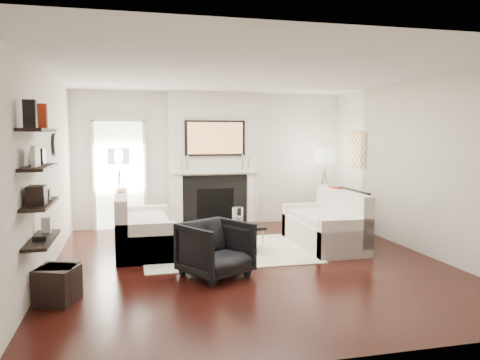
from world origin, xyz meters
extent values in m
plane|color=black|center=(0.00, 0.00, 0.00)|extent=(6.00, 6.00, 0.00)
plane|color=white|center=(0.00, 0.00, 2.70)|extent=(6.00, 6.00, 0.00)
plane|color=silver|center=(0.00, 3.00, 1.35)|extent=(5.50, 0.00, 5.50)
plane|color=silver|center=(0.00, -3.00, 1.35)|extent=(5.50, 0.00, 5.50)
plane|color=silver|center=(-2.75, 0.00, 1.35)|extent=(0.00, 6.00, 6.00)
plane|color=silver|center=(2.75, 0.00, 1.35)|extent=(0.00, 6.00, 6.00)
cube|color=silver|center=(0.00, 2.88, 1.35)|extent=(1.80, 0.25, 2.70)
cube|color=black|center=(0.00, 2.74, 0.52)|extent=(1.30, 0.02, 1.04)
cube|color=black|center=(0.00, 2.73, 0.45)|extent=(0.75, 0.02, 0.65)
cube|color=white|center=(-0.72, 2.71, 0.55)|extent=(0.12, 0.08, 1.10)
cube|color=white|center=(0.72, 2.71, 0.55)|extent=(0.12, 0.08, 1.10)
cube|color=white|center=(0.00, 2.69, 1.12)|extent=(1.70, 0.18, 0.07)
cube|color=black|center=(0.00, 2.71, 1.78)|extent=(1.20, 0.06, 0.70)
cube|color=#BF723F|center=(0.00, 2.68, 1.78)|extent=(1.10, 0.00, 0.62)
cylinder|color=silver|center=(-0.55, 2.70, 1.30)|extent=(0.04, 0.04, 0.30)
cylinder|color=silver|center=(-0.68, 2.70, 1.27)|extent=(0.04, 0.04, 0.24)
cylinder|color=silver|center=(0.55, 2.70, 1.30)|extent=(0.04, 0.04, 0.30)
cylinder|color=silver|center=(0.68, 2.70, 1.27)|extent=(0.04, 0.04, 0.24)
cube|color=white|center=(-1.85, 2.98, 1.05)|extent=(0.90, 0.02, 2.10)
cube|color=white|center=(-2.33, 2.96, 1.05)|extent=(0.06, 0.06, 2.16)
cube|color=white|center=(-1.37, 2.96, 1.05)|extent=(0.06, 0.06, 2.16)
cube|color=white|center=(-1.85, 2.96, 2.13)|extent=(1.02, 0.06, 0.06)
cube|color=#F2ECC6|center=(-0.20, 0.71, 0.01)|extent=(2.60, 2.00, 0.01)
cube|color=white|center=(-1.46, 1.09, 0.21)|extent=(0.85, 1.80, 0.42)
cube|color=white|center=(-1.80, 1.09, 0.53)|extent=(0.18, 1.80, 0.80)
cube|color=white|center=(-1.46, 0.28, 0.30)|extent=(0.85, 0.18, 0.60)
cube|color=white|center=(-1.46, 1.90, 0.30)|extent=(0.85, 0.18, 0.60)
cube|color=white|center=(-1.41, 1.09, 0.47)|extent=(0.63, 1.44, 0.10)
cube|color=#A22E14|center=(-1.80, 1.39, 0.73)|extent=(0.10, 0.42, 0.42)
cube|color=black|center=(-1.80, 0.79, 0.72)|extent=(0.10, 0.40, 0.40)
cube|color=white|center=(1.46, 0.72, 0.21)|extent=(0.85, 1.80, 0.42)
cube|color=white|center=(1.80, 0.72, 0.53)|extent=(0.18, 1.80, 0.80)
cube|color=white|center=(1.46, -0.09, 0.30)|extent=(0.85, 0.18, 0.60)
cube|color=white|center=(1.46, 1.53, 0.30)|extent=(0.85, 0.18, 0.60)
cube|color=white|center=(1.41, 0.72, 0.47)|extent=(0.63, 1.44, 0.10)
cube|color=#A22E14|center=(1.80, 1.02, 0.73)|extent=(0.10, 0.42, 0.42)
cube|color=black|center=(1.80, 0.42, 0.72)|extent=(0.10, 0.40, 0.40)
cube|color=black|center=(-0.17, 0.67, 0.40)|extent=(1.10, 0.55, 0.04)
cylinder|color=silver|center=(-0.67, 0.45, 0.19)|extent=(0.02, 0.02, 0.38)
cylinder|color=silver|center=(0.33, 0.45, 0.19)|extent=(0.02, 0.02, 0.38)
cylinder|color=silver|center=(-0.67, 0.89, 0.19)|extent=(0.02, 0.02, 0.38)
cylinder|color=silver|center=(0.33, 0.89, 0.19)|extent=(0.02, 0.02, 0.38)
cylinder|color=white|center=(-0.02, 0.67, 0.56)|extent=(0.17, 0.17, 0.30)
cylinder|color=white|center=(-0.02, 0.67, 0.49)|extent=(0.11, 0.11, 0.16)
cylinder|color=#AF381D|center=(-0.42, 0.67, 0.45)|extent=(0.26, 0.26, 0.04)
imported|color=black|center=(-0.60, -0.52, 0.40)|extent=(1.03, 1.01, 0.80)
cylinder|color=silver|center=(-1.85, 2.57, 0.60)|extent=(0.02, 0.02, 1.20)
cylinder|color=white|center=(-1.85, 2.57, 1.45)|extent=(0.40, 0.40, 0.30)
cylinder|color=silver|center=(-1.74, 2.57, 0.60)|extent=(0.25, 0.02, 1.23)
cylinder|color=silver|center=(-1.91, 2.66, 0.60)|extent=(0.14, 0.22, 1.23)
cylinder|color=silver|center=(-1.91, 2.47, 0.60)|extent=(0.14, 0.22, 1.23)
cylinder|color=silver|center=(2.05, 2.06, 0.60)|extent=(0.02, 0.02, 1.20)
cylinder|color=white|center=(2.05, 2.06, 1.45)|extent=(0.40, 0.40, 0.30)
cylinder|color=silver|center=(2.16, 2.06, 0.60)|extent=(0.25, 0.02, 1.23)
cylinder|color=silver|center=(2.00, 2.16, 0.60)|extent=(0.14, 0.22, 1.23)
cylinder|color=silver|center=(1.99, 1.97, 0.60)|extent=(0.14, 0.22, 1.23)
cube|color=black|center=(2.57, 2.09, 0.73)|extent=(0.35, 1.20, 0.04)
cube|color=black|center=(2.57, 1.54, 0.35)|extent=(0.30, 0.04, 0.71)
cube|color=black|center=(2.57, 2.64, 0.35)|extent=(0.30, 0.04, 0.71)
cube|color=tan|center=(2.73, 2.05, 1.55)|extent=(0.03, 0.70, 0.70)
cube|color=black|center=(-2.62, -1.00, 0.70)|extent=(0.25, 1.00, 0.03)
cube|color=black|center=(-2.62, -1.00, 1.10)|extent=(0.25, 1.00, 0.04)
cube|color=black|center=(-2.62, -1.00, 1.50)|extent=(0.25, 1.00, 0.04)
cube|color=black|center=(-2.62, -1.00, 1.90)|extent=(0.25, 1.00, 0.04)
cube|color=black|center=(-2.62, -1.36, 2.06)|extent=(0.12, 0.10, 0.28)
cube|color=#A22E14|center=(-2.62, -0.73, 2.06)|extent=(0.12, 0.10, 0.28)
cube|color=white|center=(-2.62, -1.15, 1.63)|extent=(0.04, 0.30, 0.22)
cube|color=black|center=(-2.62, -0.75, 1.61)|extent=(0.04, 0.22, 0.18)
cube|color=black|center=(-2.62, -1.19, 1.22)|extent=(0.18, 0.25, 0.20)
cube|color=black|center=(-2.62, -0.82, 1.18)|extent=(0.15, 0.12, 0.12)
cube|color=black|center=(-2.62, -1.06, 0.74)|extent=(0.14, 0.20, 0.05)
cube|color=white|center=(-2.62, -0.70, 0.81)|extent=(0.10, 0.10, 0.18)
cylinder|color=black|center=(-2.73, 0.90, 1.70)|extent=(0.04, 0.34, 0.34)
cylinder|color=white|center=(-2.71, 0.90, 1.70)|extent=(0.01, 0.29, 0.29)
cube|color=black|center=(-2.47, -0.99, 0.20)|extent=(0.47, 0.47, 0.40)
cube|color=black|center=(-2.47, -1.07, 0.20)|extent=(0.52, 0.52, 0.40)
camera|label=1|loc=(-1.68, -6.41, 1.85)|focal=35.00mm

